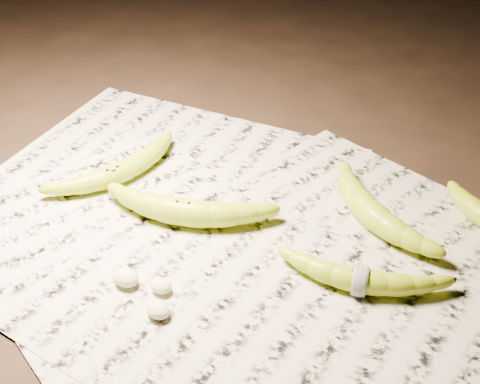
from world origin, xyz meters
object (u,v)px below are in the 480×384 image
Objects in this scene: banana_left_a at (112,174)px; banana_taped at (360,278)px; banana_left_b at (134,163)px; banana_upper_a at (369,209)px; banana_center at (184,210)px.

banana_taped is (0.43, 0.01, 0.00)m from banana_left_a.
banana_upper_a is at bearing -65.44° from banana_left_b.
banana_taped is (0.27, 0.02, -0.00)m from banana_center.
banana_left_a is 0.04m from banana_left_b.
banana_center is at bearing -75.58° from banana_left_a.
banana_left_b is at bearing 9.75° from banana_left_a.
banana_upper_a is (-0.06, 0.14, 0.00)m from banana_taped.
banana_upper_a reaches higher than banana_left_b.
banana_center is at bearing 165.22° from banana_taped.
banana_center reaches higher than banana_left_a.
banana_left_b is at bearing 137.50° from banana_center.
banana_center is 1.13× the size of banana_taped.
banana_center is 0.28m from banana_taped.
banana_left_a is 0.43m from banana_taped.
banana_center reaches higher than banana_left_b.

